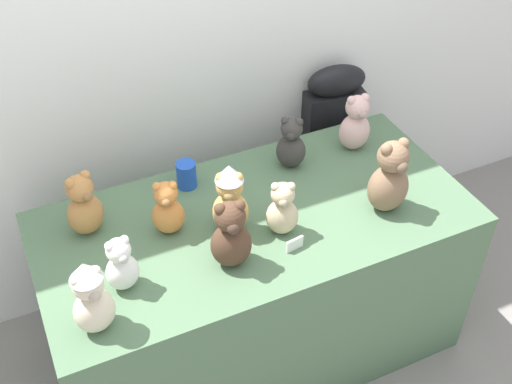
# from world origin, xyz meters

# --- Properties ---
(wall_back) EXTENTS (7.00, 0.08, 2.60)m
(wall_back) POSITION_xyz_m (0.00, 0.90, 1.30)
(wall_back) COLOR white
(wall_back) RESTS_ON ground_plane
(display_table) EXTENTS (1.65, 0.80, 0.79)m
(display_table) POSITION_xyz_m (0.00, 0.25, 0.39)
(display_table) COLOR #4C6B4C
(display_table) RESTS_ON ground_plane
(instrument_case) EXTENTS (0.29, 0.16, 1.01)m
(instrument_case) POSITION_xyz_m (0.65, 0.78, 0.51)
(instrument_case) COLOR black
(instrument_case) RESTS_ON ground_plane
(teddy_bear_snow) EXTENTS (0.12, 0.11, 0.22)m
(teddy_bear_snow) POSITION_xyz_m (-0.55, 0.12, 0.89)
(teddy_bear_snow) COLOR white
(teddy_bear_snow) RESTS_ON display_table
(teddy_bear_blush) EXTENTS (0.14, 0.12, 0.26)m
(teddy_bear_blush) POSITION_xyz_m (0.56, 0.47, 0.91)
(teddy_bear_blush) COLOR beige
(teddy_bear_blush) RESTS_ON display_table
(teddy_bear_charcoal) EXTENTS (0.16, 0.15, 0.24)m
(teddy_bear_charcoal) POSITION_xyz_m (0.26, 0.47, 0.90)
(teddy_bear_charcoal) COLOR #383533
(teddy_bear_charcoal) RESTS_ON display_table
(teddy_bear_mocha) EXTENTS (0.17, 0.15, 0.31)m
(teddy_bear_mocha) POSITION_xyz_m (0.47, 0.09, 0.93)
(teddy_bear_mocha) COLOR #7F6047
(teddy_bear_mocha) RESTS_ON display_table
(teddy_bear_ginger) EXTENTS (0.14, 0.13, 0.23)m
(teddy_bear_ginger) POSITION_xyz_m (-0.32, 0.31, 0.89)
(teddy_bear_ginger) COLOR #D17F3D
(teddy_bear_ginger) RESTS_ON display_table
(teddy_bear_sand) EXTENTS (0.15, 0.14, 0.23)m
(teddy_bear_sand) POSITION_xyz_m (0.05, 0.14, 0.89)
(teddy_bear_sand) COLOR #CCB78E
(teddy_bear_sand) RESTS_ON display_table
(teddy_bear_caramel) EXTENTS (0.17, 0.15, 0.26)m
(teddy_bear_caramel) POSITION_xyz_m (-0.59, 0.44, 0.91)
(teddy_bear_caramel) COLOR #B27A42
(teddy_bear_caramel) RESTS_ON display_table
(teddy_bear_honey) EXTENTS (0.17, 0.16, 0.29)m
(teddy_bear_honey) POSITION_xyz_m (-0.11, 0.23, 0.93)
(teddy_bear_honey) COLOR tan
(teddy_bear_honey) RESTS_ON display_table
(teddy_bear_cocoa) EXTENTS (0.16, 0.15, 0.28)m
(teddy_bear_cocoa) POSITION_xyz_m (-0.18, 0.07, 0.92)
(teddy_bear_cocoa) COLOR #4C3323
(teddy_bear_cocoa) RESTS_ON display_table
(teddy_bear_cream) EXTENTS (0.15, 0.13, 0.29)m
(teddy_bear_cream) POSITION_xyz_m (-0.67, -0.01, 0.93)
(teddy_bear_cream) COLOR beige
(teddy_bear_cream) RESTS_ON display_table
(party_cup_blue) EXTENTS (0.08, 0.08, 0.11)m
(party_cup_blue) POSITION_xyz_m (-0.17, 0.53, 0.84)
(party_cup_blue) COLOR blue
(party_cup_blue) RESTS_ON display_table
(name_card_front_left) EXTENTS (0.07, 0.02, 0.05)m
(name_card_front_left) POSITION_xyz_m (0.05, 0.03, 0.81)
(name_card_front_left) COLOR white
(name_card_front_left) RESTS_ON display_table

